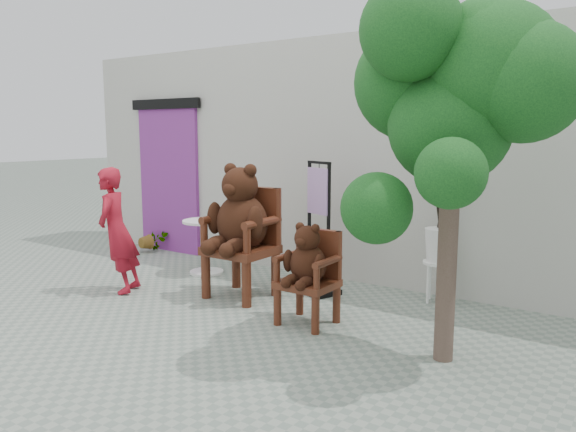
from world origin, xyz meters
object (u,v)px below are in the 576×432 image
Objects in this scene: person at (117,231)px; display_stand at (318,243)px; stool_bucket at (439,244)px; cafe_table at (206,240)px; chair_small at (308,265)px; chair_big at (241,222)px; tree at (464,87)px.

person is 2.31m from display_stand.
stool_bucket is (3.17, 1.71, -0.08)m from person.
person is 1.27m from cafe_table.
display_stand reaches higher than person.
chair_small is 0.68× the size of stool_bucket.
chair_big reaches higher than cafe_table.
stool_bucket is 2.18m from tree.
display_stand is 1.33m from stool_bucket.
tree is at bearing 65.36° from person.
cafe_table is at bearing 165.68° from tree.
chair_small is 0.33× the size of tree.
chair_big is 0.51× the size of tree.
chair_big is 1.03× the size of stool_bucket.
display_stand is (1.69, 0.06, 0.14)m from cafe_table.
stool_bucket reaches higher than cafe_table.
cafe_table is 2.98m from stool_bucket.
chair_big is 1.25m from cafe_table.
person is at bearing -171.79° from chair_small.
chair_big is at bearing 163.37° from chair_small.
person is (-2.39, -0.34, 0.14)m from chair_small.
tree reaches higher than chair_small.
tree is at bearing -1.59° from chair_small.
stool_bucket is at bearing 60.17° from chair_small.
chair_big is 1.18m from chair_small.
display_stand is (1.92, 1.27, -0.13)m from person.
chair_big is 0.91m from display_stand.
tree reaches higher than chair_big.
chair_big is at bearing -27.46° from cafe_table.
chair_small is at bearing -22.13° from cafe_table.
chair_small is at bearing 178.41° from tree.
chair_big is 1.52× the size of chair_small.
stool_bucket is (2.94, 0.49, 0.20)m from cafe_table.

